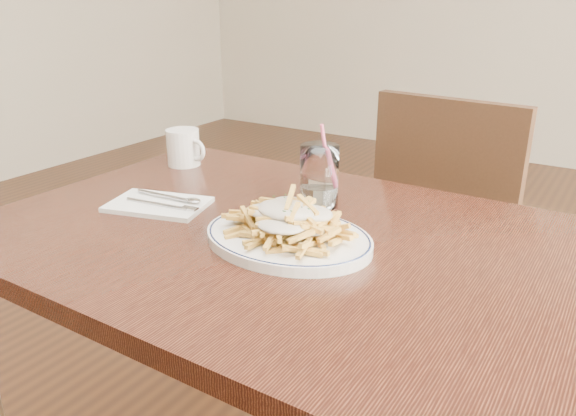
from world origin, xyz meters
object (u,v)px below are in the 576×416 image
Objects in this scene: coffee_mug at (184,148)px; chair_far at (452,224)px; fries_plate at (288,238)px; water_glass at (319,180)px; table at (289,270)px; loaded_fries at (288,215)px.

chair_far is at bearing 42.76° from coffee_mug.
water_glass is (-0.05, 0.20, 0.05)m from fries_plate.
coffee_mug is at bearing 151.33° from fries_plate.
water_glass is (-0.03, 0.16, 0.14)m from table.
water_glass reaches higher than chair_far.
fries_plate is 2.12× the size of water_glass.
chair_far is at bearing 78.01° from water_glass.
loaded_fries is 0.57m from coffee_mug.
coffee_mug is (-0.48, 0.23, 0.13)m from table.
fries_plate is 0.57m from coffee_mug.
chair_far reaches higher than table.
fries_plate is 0.21m from water_glass.
fries_plate is (0.02, -0.04, 0.09)m from table.
loaded_fries is (0.02, -0.04, 0.13)m from table.
water_glass is (-0.13, -0.61, 0.29)m from chair_far.
loaded_fries is 2.14× the size of coffee_mug.
coffee_mug is at bearing 171.04° from water_glass.
table is 4.62× the size of loaded_fries.
water_glass reaches higher than table.
fries_plate reaches higher than table.
water_glass reaches higher than coffee_mug.
chair_far reaches higher than coffee_mug.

